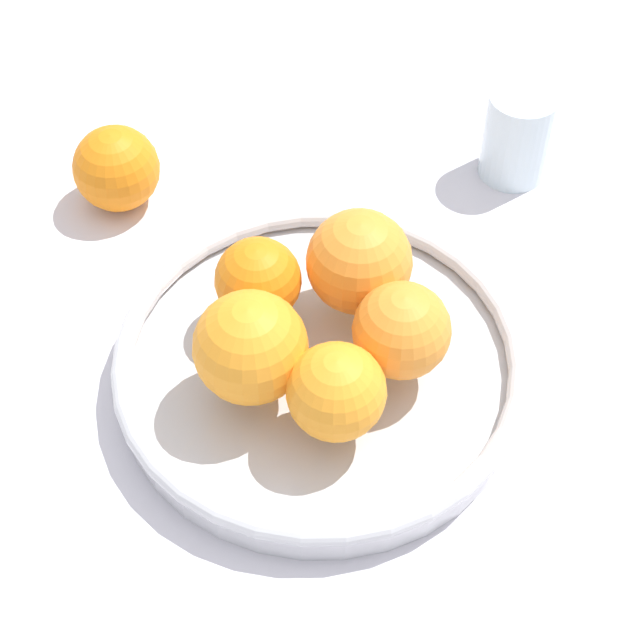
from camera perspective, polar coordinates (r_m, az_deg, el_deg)
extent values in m
plane|color=silver|center=(0.83, 0.00, -3.25)|extent=(4.00, 4.00, 0.00)
cylinder|color=silver|center=(0.83, 0.00, -2.81)|extent=(0.31, 0.31, 0.02)
torus|color=silver|center=(0.81, 0.00, -2.03)|extent=(0.32, 0.32, 0.02)
sphere|color=orange|center=(0.74, 0.88, -3.84)|extent=(0.07, 0.07, 0.07)
sphere|color=orange|center=(0.77, 4.37, -0.56)|extent=(0.07, 0.07, 0.07)
sphere|color=orange|center=(0.81, 2.11, 3.12)|extent=(0.08, 0.08, 0.08)
sphere|color=orange|center=(0.81, -3.32, 2.13)|extent=(0.07, 0.07, 0.07)
sphere|color=orange|center=(0.76, -3.73, -1.47)|extent=(0.08, 0.08, 0.08)
sphere|color=orange|center=(0.96, -10.80, 7.95)|extent=(0.08, 0.08, 0.08)
cylinder|color=silver|center=(0.98, 10.49, 9.70)|extent=(0.06, 0.06, 0.09)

